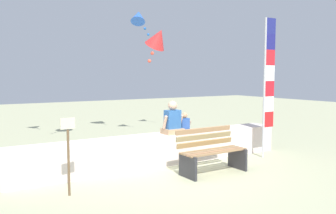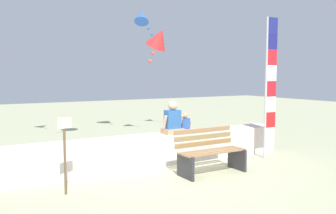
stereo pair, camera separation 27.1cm
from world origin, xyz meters
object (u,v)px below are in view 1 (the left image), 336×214
Objects in this scene: park_bench at (211,153)px; person_child at (184,125)px; sign_post at (68,150)px; person_adult at (173,121)px; kite_red at (158,38)px; flag_banner at (268,79)px; kite_blue at (138,17)px.

person_child is (0.10, 1.11, 0.42)m from park_bench.
sign_post reaches higher than person_child.
person_child is at bearing 18.56° from sign_post.
person_adult is 1.99m from kite_red.
park_bench is at bearing -168.96° from flag_banner.
person_child reaches higher than park_bench.
person_adult is at bearing 161.76° from flag_banner.
kite_red is 3.72m from sign_post.
flag_banner is 2.57× the size of sign_post.
flag_banner is 3.82× the size of kite_blue.
park_bench is 1.11× the size of sign_post.
flag_banner reaches higher than person_child.
sign_post is (-2.63, -1.65, -2.06)m from kite_red.
park_bench is at bearing -95.21° from person_child.
kite_blue is (0.45, 3.16, 2.88)m from person_child.
flag_banner is 4.94m from sign_post.
park_bench is 1.64× the size of kite_blue.
flag_banner is 3.68× the size of kite_red.
kite_blue reaches higher than person_adult.
kite_red is at bearing 96.85° from park_bench.
person_adult is 4.28m from kite_blue.
kite_blue is at bearing 81.81° from person_child.
sign_post is (-4.81, -0.26, -1.10)m from flag_banner.
flag_banner is (1.97, 0.38, 1.45)m from park_bench.
person_child is at bearing -64.58° from kite_red.
sign_post is at bearing -147.93° from kite_red.
sign_post is at bearing -176.86° from flag_banner.
person_adult is at bearing -103.82° from kite_blue.
kite_red reaches higher than person_adult.
flag_banner reaches higher than sign_post.
flag_banner is 2.76m from kite_red.
park_bench is at bearing -83.15° from kite_red.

